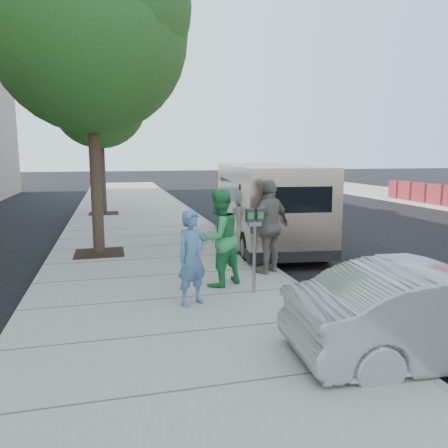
% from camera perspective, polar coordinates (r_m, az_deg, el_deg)
% --- Properties ---
extents(ground, '(120.00, 120.00, 0.00)m').
position_cam_1_polar(ground, '(9.32, -1.89, -7.13)').
color(ground, black).
rests_on(ground, ground).
extents(sidewalk, '(5.00, 60.00, 0.15)m').
position_cam_1_polar(sidewalk, '(9.14, -8.07, -7.05)').
color(sidewalk, gray).
rests_on(sidewalk, ground).
extents(curb_face, '(0.12, 60.00, 0.16)m').
position_cam_1_polar(curb_face, '(9.70, 6.49, -6.06)').
color(curb_face, gray).
rests_on(curb_face, ground).
extents(tree_near, '(4.62, 4.60, 7.53)m').
position_cam_1_polar(tree_near, '(11.52, -16.99, 23.54)').
color(tree_near, black).
rests_on(tree_near, sidewalk).
extents(tree_far, '(3.92, 3.80, 6.49)m').
position_cam_1_polar(tree_far, '(18.87, -15.91, 15.74)').
color(tree_far, black).
rests_on(tree_far, sidewalk).
extents(parking_meter, '(0.32, 0.11, 1.52)m').
position_cam_1_polar(parking_meter, '(7.68, 4.02, -1.06)').
color(parking_meter, gray).
rests_on(parking_meter, sidewalk).
extents(van, '(2.73, 6.39, 2.30)m').
position_cam_1_polar(van, '(12.50, 5.52, 2.72)').
color(van, '#D0B295').
rests_on(van, ground).
extents(sedan, '(3.93, 1.60, 1.27)m').
position_cam_1_polar(sedan, '(6.20, 26.50, -10.46)').
color(sedan, '#9C9DA2').
rests_on(sedan, ground).
extents(person_officer, '(0.68, 0.59, 1.57)m').
position_cam_1_polar(person_officer, '(7.16, -4.17, -4.42)').
color(person_officer, teal).
rests_on(person_officer, sidewalk).
extents(person_green_shirt, '(1.11, 1.02, 1.83)m').
position_cam_1_polar(person_green_shirt, '(8.15, -0.64, -1.81)').
color(person_green_shirt, green).
rests_on(person_green_shirt, sidewalk).
extents(person_gray_shirt, '(0.81, 0.53, 1.64)m').
position_cam_1_polar(person_gray_shirt, '(10.84, 2.54, 0.43)').
color(person_gray_shirt, gray).
rests_on(person_gray_shirt, sidewalk).
extents(person_striped_polo, '(1.23, 0.99, 1.95)m').
position_cam_1_polar(person_striped_polo, '(9.08, 5.97, -0.32)').
color(person_striped_polo, slate).
rests_on(person_striped_polo, sidewalk).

